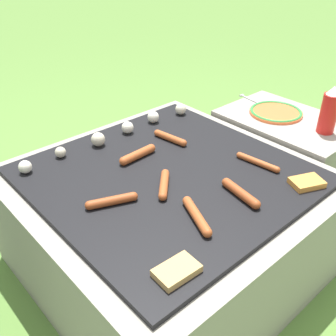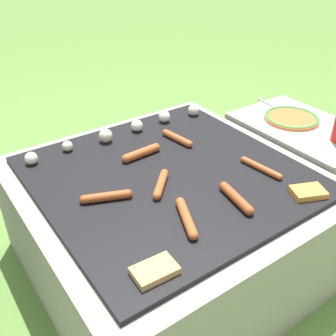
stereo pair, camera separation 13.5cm
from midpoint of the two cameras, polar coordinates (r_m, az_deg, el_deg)
The scene contains 16 objects.
ground_plane at distance 1.64m, azimuth -2.42°, elevation -13.81°, with size 14.00×14.00×0.00m, color #567F38.
grill at distance 1.49m, azimuth -2.61°, elevation -7.98°, with size 0.98×0.98×0.44m.
side_ledge at distance 1.91m, azimuth 14.16°, elevation 0.90°, with size 0.39×0.57×0.44m.
sausage_mid_right at distance 1.25m, azimuth 7.46°, elevation -3.72°, with size 0.05×0.17×0.03m.
sausage_back_left at distance 1.28m, azimuth -3.61°, elevation -2.48°, with size 0.12×0.12×0.03m.
sausage_front_left at distance 1.42m, azimuth 10.27°, elevation 0.76°, with size 0.04×0.17×0.02m.
sausage_mid_left at distance 1.15m, azimuth 0.80°, elevation -7.09°, with size 0.09×0.17×0.03m.
sausage_back_center at distance 1.56m, azimuth -2.17°, elevation 4.33°, with size 0.05×0.16×0.03m.
sausage_front_center at distance 1.23m, azimuth -11.31°, elevation -4.80°, with size 0.16×0.08×0.03m.
sausage_front_right at distance 1.45m, azimuth -7.08°, elevation 1.88°, with size 0.17×0.04×0.03m.
bread_slice_right at distance 1.35m, azimuth 16.84°, elevation -2.13°, with size 0.12×0.11×0.02m.
bread_slice_left at distance 1.00m, azimuth -2.72°, elevation -14.85°, with size 0.12×0.08×0.02m.
mushroom_row at distance 1.60m, azimuth -9.63°, elevation 5.21°, with size 0.78×0.07×0.05m.
plate_colorful at distance 1.84m, azimuth 13.37°, elevation 7.84°, with size 0.24×0.24×0.02m.
condiment_bottle at distance 1.70m, azimuth 20.28°, elevation 7.72°, with size 0.07×0.07×0.20m.
fork_utensil at distance 1.95m, azimuth 10.58°, elevation 9.42°, with size 0.05×0.22×0.01m.
Camera 1 is at (-0.76, -0.85, 1.18)m, focal length 42.00 mm.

